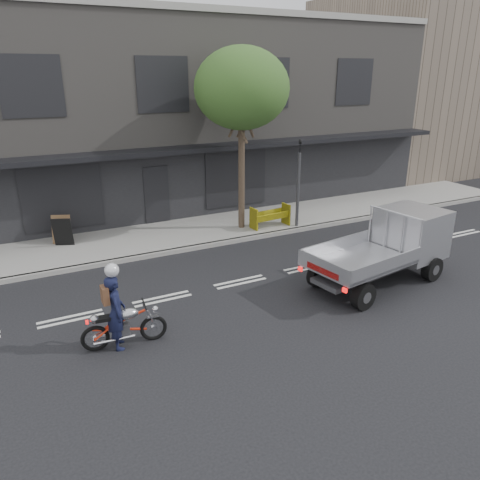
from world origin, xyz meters
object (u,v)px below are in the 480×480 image
(flatbed_ute, at_px, (402,238))
(construction_barrier, at_px, (273,217))
(rider, at_px, (116,312))
(traffic_light_pole, at_px, (298,188))
(motorcycle, at_px, (124,325))
(street_tree, at_px, (242,89))
(sandwich_board, at_px, (63,232))

(flatbed_ute, relative_size, construction_barrier, 3.07)
(construction_barrier, bearing_deg, rider, -143.66)
(traffic_light_pole, height_order, construction_barrier, traffic_light_pole)
(motorcycle, xyz_separation_m, flatbed_ute, (8.40, 0.08, 0.69))
(street_tree, xyz_separation_m, sandwich_board, (-6.45, 0.92, -4.62))
(sandwich_board, bearing_deg, flatbed_ute, -15.28)
(traffic_light_pole, distance_m, rider, 9.72)
(motorcycle, distance_m, flatbed_ute, 8.43)
(traffic_light_pole, bearing_deg, sandwich_board, 168.18)
(traffic_light_pole, height_order, rider, traffic_light_pole)
(motorcycle, height_order, construction_barrier, construction_barrier)
(street_tree, relative_size, traffic_light_pole, 1.93)
(rider, bearing_deg, flatbed_ute, -82.97)
(flatbed_ute, relative_size, sandwich_board, 4.66)
(flatbed_ute, bearing_deg, street_tree, 102.96)
(flatbed_ute, xyz_separation_m, construction_barrier, (-1.34, 5.23, -0.62))
(traffic_light_pole, relative_size, motorcycle, 1.82)
(rider, bearing_deg, motorcycle, -83.51)
(motorcycle, height_order, flatbed_ute, flatbed_ute)
(street_tree, xyz_separation_m, construction_barrier, (1.01, -0.70, -4.69))
(motorcycle, distance_m, construction_barrier, 8.83)
(flatbed_ute, bearing_deg, construction_barrier, 95.71)
(construction_barrier, bearing_deg, street_tree, 145.25)
(motorcycle, bearing_deg, sandwich_board, 99.86)
(street_tree, relative_size, motorcycle, 3.51)
(flatbed_ute, height_order, construction_barrier, flatbed_ute)
(traffic_light_pole, xyz_separation_m, sandwich_board, (-8.45, 1.77, -0.99))
(street_tree, height_order, construction_barrier, street_tree)
(rider, xyz_separation_m, sandwich_board, (-0.25, 6.92, -0.21))
(flatbed_ute, bearing_deg, sandwich_board, 133.47)
(flatbed_ute, distance_m, sandwich_board, 11.16)
(street_tree, bearing_deg, construction_barrier, -34.75)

